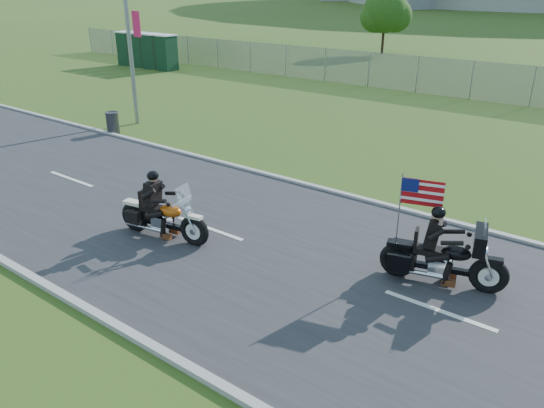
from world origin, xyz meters
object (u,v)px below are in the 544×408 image
Objects in this scene: porta_toilet_b at (153,52)px; porta_toilet_a at (167,53)px; porta_toilet_d at (128,49)px; motorcycle_follow at (443,259)px; porta_toilet_c at (140,50)px; motorcycle_lead at (162,218)px; trash_can at (113,123)px.

porta_toilet_a is at bearing 0.00° from porta_toilet_b.
porta_toilet_d reaches higher than motorcycle_follow.
porta_toilet_c and porta_toilet_d have the same top height.
porta_toilet_a is 1.00× the size of porta_toilet_d.
motorcycle_lead is at bearing -42.85° from porta_toilet_a.
porta_toilet_a is 0.91× the size of motorcycle_follow.
porta_toilet_a is 30.22m from motorcycle_follow.
porta_toilet_c is 0.90× the size of motorcycle_lead.
porta_toilet_c is 2.63× the size of trash_can.
porta_toilet_d is at bearing 180.00° from porta_toilet_c.
porta_toilet_a is at bearing 129.71° from trash_can.
porta_toilet_d is at bearing 136.23° from motorcycle_follow.
porta_toilet_c reaches higher than motorcycle_follow.
motorcycle_follow reaches higher than motorcycle_lead.
porta_toilet_a is 0.90× the size of motorcycle_lead.
porta_toilet_d is 29.70m from motorcycle_lead.
motorcycle_lead is 10.33m from trash_can.
porta_toilet_b is 1.00× the size of porta_toilet_c.
porta_toilet_b is 1.40m from porta_toilet_c.
motorcycle_follow is at bearing -30.62° from porta_toilet_b.
porta_toilet_d reaches higher than motorcycle_lead.
porta_toilet_a is 2.80m from porta_toilet_c.
motorcycle_follow is 2.91× the size of trash_can.
porta_toilet_b reaches higher than motorcycle_follow.
motorcycle_lead is 1.01× the size of motorcycle_follow.
motorcycle_lead is at bearing -177.69° from motorcycle_follow.
motorcycle_lead is 6.54m from motorcycle_follow.
porta_toilet_b is at bearing 0.00° from porta_toilet_c.
porta_toilet_c is 28.60m from motorcycle_lead.
porta_toilet_d reaches higher than trash_can.
motorcycle_lead is (19.41, -18.01, -0.60)m from porta_toilet_a.
porta_toilet_a and porta_toilet_b have the same top height.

